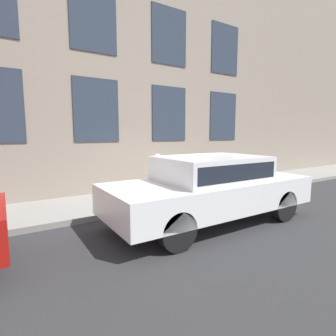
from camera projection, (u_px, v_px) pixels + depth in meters
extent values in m
plane|color=#2D2D30|center=(172.00, 208.00, 7.87)|extent=(80.00, 80.00, 0.00)
cube|color=gray|center=(153.00, 197.00, 8.89)|extent=(2.46, 60.00, 0.15)
cube|color=gray|center=(133.00, 35.00, 9.33)|extent=(0.30, 40.00, 11.44)
cube|color=#2D3847|center=(223.00, 116.00, 11.84)|extent=(0.03, 1.54, 2.10)
cube|color=#2D3847|center=(169.00, 114.00, 10.31)|extent=(0.03, 1.54, 2.10)
cube|color=#2D3847|center=(97.00, 110.00, 8.77)|extent=(0.03, 1.54, 2.10)
cube|color=#2D3847|center=(225.00, 49.00, 11.47)|extent=(0.03, 1.54, 2.10)
cube|color=#2D3847|center=(169.00, 36.00, 9.93)|extent=(0.03, 1.54, 2.10)
cube|color=#2D3847|center=(93.00, 18.00, 8.40)|extent=(0.03, 1.54, 2.10)
cylinder|color=gold|center=(179.00, 197.00, 8.51)|extent=(0.31, 0.31, 0.04)
cylinder|color=gold|center=(179.00, 188.00, 8.48)|extent=(0.23, 0.23, 0.64)
sphere|color=#A4891E|center=(179.00, 178.00, 8.43)|extent=(0.24, 0.24, 0.24)
cylinder|color=black|center=(179.00, 176.00, 8.43)|extent=(0.08, 0.08, 0.10)
cylinder|color=gold|center=(183.00, 185.00, 8.55)|extent=(0.09, 0.10, 0.09)
cylinder|color=gold|center=(174.00, 186.00, 8.38)|extent=(0.09, 0.10, 0.09)
cylinder|color=#232328|center=(159.00, 186.00, 8.59)|extent=(0.10, 0.10, 0.68)
cylinder|color=#232328|center=(157.00, 186.00, 8.71)|extent=(0.10, 0.10, 0.68)
cube|color=red|center=(158.00, 168.00, 8.57)|extent=(0.18, 0.13, 0.51)
cylinder|color=red|center=(160.00, 168.00, 8.46)|extent=(0.08, 0.08, 0.48)
cylinder|color=red|center=(156.00, 167.00, 8.68)|extent=(0.08, 0.08, 0.48)
sphere|color=beige|center=(157.00, 157.00, 8.53)|extent=(0.23, 0.23, 0.23)
cylinder|color=black|center=(177.00, 231.00, 4.91)|extent=(0.24, 0.78, 0.78)
cylinder|color=black|center=(135.00, 208.00, 6.47)|extent=(0.24, 0.78, 0.78)
cylinder|color=black|center=(284.00, 206.00, 6.64)|extent=(0.24, 0.78, 0.78)
cylinder|color=black|center=(230.00, 192.00, 8.20)|extent=(0.24, 0.78, 0.78)
cube|color=white|center=(211.00, 193.00, 6.51)|extent=(2.10, 5.28, 0.69)
cube|color=white|center=(211.00, 168.00, 6.43)|extent=(1.85, 2.53, 0.58)
cube|color=#1E232D|center=(211.00, 168.00, 6.43)|extent=(1.86, 2.33, 0.37)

